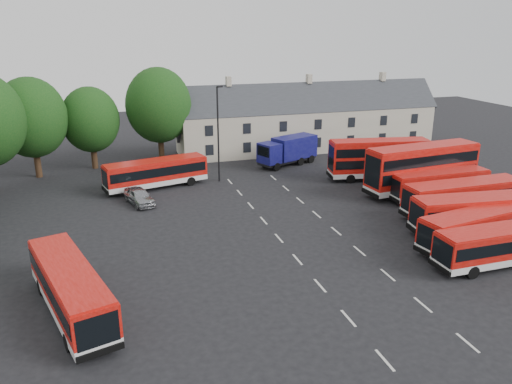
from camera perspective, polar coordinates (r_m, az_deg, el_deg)
The scene contains 16 objects.
ground at distance 38.20m, azimuth 3.65°, elevation -6.45°, with size 140.00×140.00×0.00m, color black.
lane_markings at distance 40.76m, azimuth 5.97°, elevation -4.86°, with size 5.15×33.80×0.01m.
treeline at distance 53.23m, azimuth -25.87°, elevation 6.44°, with size 29.92×32.59×12.01m.
terrace_houses at distance 68.83m, azimuth 5.92°, elevation 8.10°, with size 35.70×7.13×10.06m.
bus_row_a at distance 38.90m, azimuth 26.42°, elevation -5.21°, with size 10.17×2.49×2.87m.
bus_row_b at distance 41.24m, azimuth 24.14°, elevation -3.54°, with size 10.62×4.02×2.93m.
bus_row_c at distance 44.02m, azimuth 24.35°, elevation -2.01°, with size 11.49×3.83×3.19m.
bus_row_d at distance 47.54m, azimuth 22.66°, elevation -0.37°, with size 11.19×2.72×3.15m.
bus_row_e at distance 51.34m, azimuth 20.19°, elevation 1.03°, with size 10.05×2.47×2.83m.
bus_dd_south at distance 52.51m, azimuth 18.46°, elevation 2.82°, with size 12.16×3.94×4.90m.
bus_dd_north at distance 56.11m, azimuth 13.88°, elevation 3.91°, with size 11.03×4.24×4.42m.
bus_west at distance 31.09m, azimuth -20.47°, elevation -10.04°, with size 5.37×11.02×3.04m.
bus_north at distance 52.61m, azimuth -11.36°, elevation 2.32°, with size 10.83×4.89×2.99m.
box_truck at distance 60.55m, azimuth 3.71°, elevation 4.86°, with size 8.11×5.23×3.40m.
silver_car at distance 48.44m, azimuth -13.21°, elevation -0.47°, with size 1.82×4.53×1.54m, color #9DA0A4.
lamppost at distance 53.24m, azimuth -4.33°, elevation 6.90°, with size 0.71×0.35×10.25m.
Camera 1 is at (-12.43, -32.38, 16.01)m, focal length 35.00 mm.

